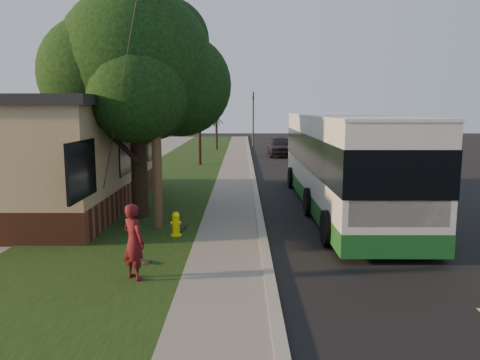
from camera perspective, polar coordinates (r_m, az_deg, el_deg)
name	(u,v)px	position (r m, az deg, el deg)	size (l,w,h in m)	color
ground	(263,238)	(14.17, 2.77, -7.09)	(120.00, 120.00, 0.00)	black
road	(332,184)	(24.37, 11.17, -0.54)	(8.00, 80.00, 0.01)	black
curb	(254,183)	(23.93, 1.73, -0.41)	(0.25, 80.00, 0.12)	gray
sidewalk	(235,184)	(23.93, -0.66, -0.46)	(2.00, 80.00, 0.08)	slate
grass_verge	(166,184)	(24.24, -8.96, -0.46)	(5.00, 80.00, 0.07)	black
fire_hydrant	(176,224)	(14.18, -7.82, -5.34)	(0.32, 0.32, 0.74)	yellow
utility_pole	(155,83)	(14.88, -10.36, 11.56)	(2.86, 3.21, 9.07)	#473321
leafy_tree	(138,70)	(16.70, -12.35, 13.02)	(6.30, 6.00, 7.80)	black
bare_tree_near	(199,134)	(31.79, -4.97, 5.61)	(1.38, 1.21, 4.31)	black
bare_tree_far	(216,129)	(43.72, -2.89, 6.28)	(1.38, 1.21, 4.03)	black
traffic_signal	(253,115)	(47.64, 1.61, 7.89)	(0.18, 0.22, 5.50)	#2D2D30
transit_bus	(342,160)	(18.22, 12.36, 2.43)	(3.08, 13.36, 3.61)	silver
skateboarder	(134,242)	(10.73, -12.82, -7.33)	(0.63, 0.41, 1.72)	#501014
skateboard_main	(183,227)	(15.01, -6.98, -5.76)	(0.28, 0.74, 0.07)	black
skateboard_spare	(137,260)	(12.08, -12.48, -9.49)	(0.79, 0.51, 0.07)	black
dumpster	(82,174)	(24.56, -18.76, 0.66)	(1.59, 1.45, 1.14)	black
distant_car	(280,146)	(38.47, 4.93, 4.17)	(1.94, 4.83, 1.64)	black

